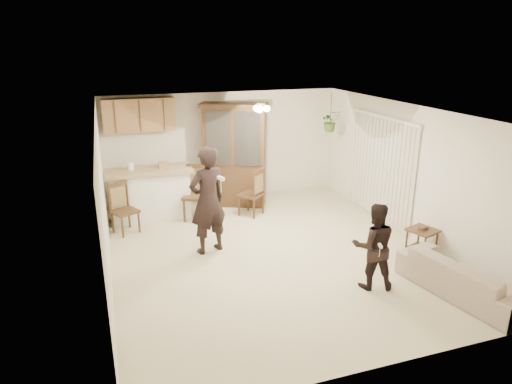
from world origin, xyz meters
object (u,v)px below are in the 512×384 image
object	(u,v)px
side_table	(421,242)
chair_hutch_right	(251,202)
adult	(208,204)
china_hutch	(235,156)
sofa	(464,272)
child	(374,246)
chair_bar	(126,219)
chair_hutch_left	(196,205)

from	to	relation	value
side_table	chair_hutch_right	xyz separation A→B (m)	(-2.22, 2.83, 0.04)
adult	china_hutch	size ratio (longest dim) A/B	0.78
sofa	child	bearing A→B (deg)	50.88
chair_bar	chair_hutch_right	xyz separation A→B (m)	(2.63, 0.14, 0.01)
child	chair_hutch_left	world-z (taller)	child
child	adult	bearing A→B (deg)	-25.96
side_table	chair_bar	world-z (taller)	chair_bar
chair_hutch_right	chair_bar	bearing A→B (deg)	-37.37
child	side_table	distance (m)	1.62
adult	side_table	xyz separation A→B (m)	(3.49, -1.35, -0.65)
sofa	adult	distance (m)	4.20
adult	chair_hutch_left	world-z (taller)	adult
china_hutch	chair_hutch_left	size ratio (longest dim) A/B	2.03
sofa	chair_bar	xyz separation A→B (m)	(-4.59, 3.97, -0.09)
adult	chair_bar	xyz separation A→B (m)	(-1.36, 1.34, -0.62)
side_table	chair_hutch_left	size ratio (longest dim) A/B	0.50
sofa	chair_hutch_right	size ratio (longest dim) A/B	1.81
sofa	chair_bar	world-z (taller)	chair_bar
sofa	chair_bar	size ratio (longest dim) A/B	1.89
sofa	chair_hutch_left	world-z (taller)	chair_hutch_left
china_hutch	chair_bar	distance (m)	2.80
child	side_table	xyz separation A→B (m)	(1.42, 0.66, -0.42)
sofa	chair_hutch_left	xyz separation A→B (m)	(-3.13, 4.25, -0.04)
sofa	chair_hutch_left	size ratio (longest dim) A/B	1.64
chair_bar	chair_hutch_left	size ratio (longest dim) A/B	0.87
sofa	side_table	world-z (taller)	sofa
chair_bar	chair_hutch_left	xyz separation A→B (m)	(1.46, 0.28, 0.04)
child	china_hutch	bearing A→B (deg)	-59.56
china_hutch	chair_hutch_right	bearing A→B (deg)	-56.91
child	chair_hutch_left	size ratio (longest dim) A/B	1.18
adult	chair_hutch_right	xyz separation A→B (m)	(1.27, 1.49, -0.61)
side_table	chair_hutch_right	distance (m)	3.60
adult	chair_bar	distance (m)	2.01
sofa	side_table	xyz separation A→B (m)	(0.25, 1.28, -0.11)
china_hutch	chair_bar	size ratio (longest dim) A/B	2.33
child	side_table	size ratio (longest dim) A/B	2.39
adult	chair_hutch_left	distance (m)	1.72
china_hutch	chair_hutch_right	xyz separation A→B (m)	(0.13, -0.78, -0.85)
child	chair_hutch_right	world-z (taller)	child
sofa	adult	size ratio (longest dim) A/B	1.04
child	chair_hutch_left	xyz separation A→B (m)	(-1.97, 3.63, -0.35)
adult	china_hutch	world-z (taller)	china_hutch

